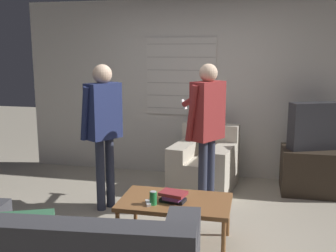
{
  "coord_description": "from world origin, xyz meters",
  "views": [
    {
      "loc": [
        0.82,
        -3.64,
        1.81
      ],
      "look_at": [
        -0.1,
        0.54,
        1.0
      ],
      "focal_mm": 42.0,
      "sensor_mm": 36.0,
      "label": 1
    }
  ],
  "objects": [
    {
      "name": "soda_can",
      "position": [
        -0.04,
        -0.36,
        0.5
      ],
      "size": [
        0.07,
        0.07,
        0.13
      ],
      "color": "#238E47",
      "rests_on": "coffee_table"
    },
    {
      "name": "tv_stand",
      "position": [
        1.61,
        1.54,
        0.29
      ],
      "size": [
        0.82,
        0.59,
        0.58
      ],
      "color": "#33281E",
      "rests_on": "ground_plane"
    },
    {
      "name": "book_stack",
      "position": [
        0.12,
        -0.24,
        0.49
      ],
      "size": [
        0.27,
        0.22,
        0.09
      ],
      "color": "black",
      "rests_on": "coffee_table"
    },
    {
      "name": "armchair_beige",
      "position": [
        0.21,
        1.44,
        0.33
      ],
      "size": [
        0.9,
        0.97,
        0.83
      ],
      "rotation": [
        0.0,
        0.0,
        2.98
      ],
      "color": "beige",
      "rests_on": "ground_plane"
    },
    {
      "name": "tv",
      "position": [
        1.61,
        1.54,
        0.89
      ],
      "size": [
        0.73,
        0.45,
        0.6
      ],
      "rotation": [
        0.0,
        0.0,
        3.53
      ],
      "color": "#2D2D33",
      "rests_on": "tv_stand"
    },
    {
      "name": "person_left_standing",
      "position": [
        -0.84,
        0.48,
        1.06
      ],
      "size": [
        0.59,
        0.74,
        1.68
      ],
      "rotation": [
        0.0,
        0.0,
        1.03
      ],
      "color": "#33384C",
      "rests_on": "ground_plane"
    },
    {
      "name": "coffee_table",
      "position": [
        0.13,
        -0.2,
        0.4
      ],
      "size": [
        1.04,
        0.62,
        0.44
      ],
      "color": "brown",
      "rests_on": "ground_plane"
    },
    {
      "name": "wall_back",
      "position": [
        -0.01,
        2.03,
        1.28
      ],
      "size": [
        5.2,
        0.08,
        2.55
      ],
      "color": "silver",
      "rests_on": "ground_plane"
    },
    {
      "name": "person_right_standing",
      "position": [
        0.32,
        0.61,
        1.06
      ],
      "size": [
        0.58,
        0.73,
        1.69
      ],
      "rotation": [
        0.0,
        0.0,
        1.03
      ],
      "color": "#33384C",
      "rests_on": "ground_plane"
    },
    {
      "name": "spare_remote",
      "position": [
        -0.09,
        -0.36,
        0.45
      ],
      "size": [
        0.09,
        0.14,
        0.02
      ],
      "rotation": [
        0.0,
        0.0,
        0.38
      ],
      "color": "white",
      "rests_on": "coffee_table"
    },
    {
      "name": "ground_plane",
      "position": [
        0.0,
        0.0,
        0.0
      ],
      "size": [
        16.0,
        16.0,
        0.0
      ],
      "primitive_type": "plane",
      "color": "#B2A893"
    }
  ]
}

